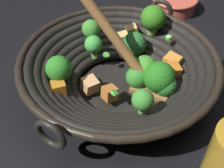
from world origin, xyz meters
The scene contains 4 objects.
ground_plane centered at (0.00, 0.00, 0.00)m, with size 4.00×4.00×0.00m, color black.
wok centered at (0.00, 0.00, 0.06)m, with size 0.37×0.37×0.26m.
prep_bowl centered at (-0.28, 0.21, 0.02)m, with size 0.13×0.13×0.04m.
garlic_bulb centered at (-0.23, -0.08, 0.02)m, with size 0.04×0.04×0.04m, color silver.
Camera 1 is at (0.40, -0.09, 0.41)m, focal length 46.57 mm.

